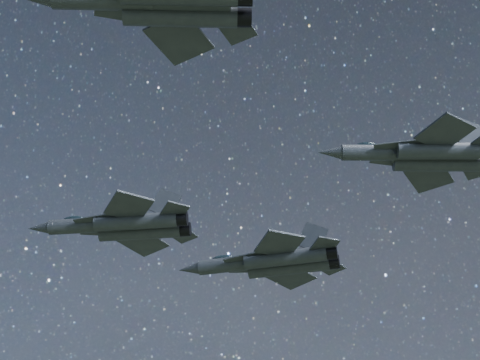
# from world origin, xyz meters

# --- Properties ---
(jet_lead) EXTENTS (17.74, 12.47, 4.48)m
(jet_lead) POSITION_xyz_m (-12.15, 2.36, 150.28)
(jet_lead) COLOR #2E3339
(jet_left) EXTENTS (20.10, 14.28, 5.11)m
(jet_left) POSITION_xyz_m (1.10, 17.22, 152.95)
(jet_left) COLOR #2E3339
(jet_right) EXTENTS (19.55, 13.40, 4.91)m
(jet_right) POSITION_xyz_m (-2.23, -20.49, 155.85)
(jet_right) COLOR #2E3339
(jet_slot) EXTENTS (18.55, 12.76, 4.66)m
(jet_slot) POSITION_xyz_m (18.65, 2.62, 155.13)
(jet_slot) COLOR #2E3339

